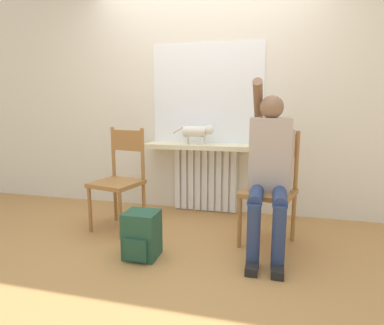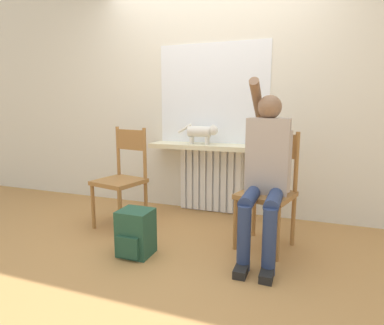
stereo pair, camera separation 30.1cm
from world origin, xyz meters
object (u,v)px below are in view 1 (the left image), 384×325
object	(u,v)px
cat	(198,132)
backpack	(142,235)
person	(269,166)
chair_right	(270,187)
chair_left	(120,178)

from	to	relation	value
cat	backpack	size ratio (longest dim) A/B	1.23
person	cat	distance (m)	1.06
chair_right	backpack	distance (m)	1.16
cat	backpack	world-z (taller)	cat
chair_left	cat	xyz separation A→B (m)	(0.65, 0.58, 0.42)
chair_right	person	size ratio (longest dim) A/B	0.69
chair_right	chair_left	bearing A→B (deg)	-164.47
chair_right	person	distance (m)	0.25
chair_left	chair_right	world-z (taller)	same
cat	backpack	bearing A→B (deg)	-99.61
chair_right	backpack	size ratio (longest dim) A/B	2.63
person	cat	world-z (taller)	person
chair_left	chair_right	distance (m)	1.43
person	backpack	size ratio (longest dim) A/B	3.80
chair_right	person	xyz separation A→B (m)	(-0.01, -0.13, 0.21)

